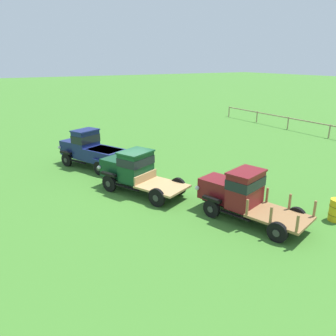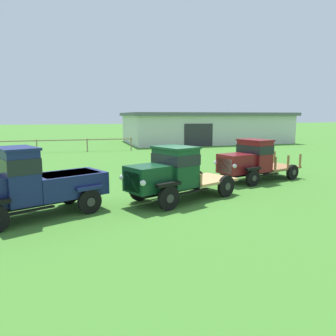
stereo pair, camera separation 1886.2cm
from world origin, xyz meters
name	(u,v)px [view 2 (the right image)]	position (x,y,z in m)	size (l,w,h in m)	color
ground_plane	(170,202)	(0.00, 0.00, 0.00)	(240.00, 240.00, 0.00)	#3D7528
farm_shed	(205,127)	(12.32, 26.02, 1.81)	(19.35, 10.78, 3.59)	silver
paddock_fence	(37,143)	(-6.45, 19.36, 0.88)	(17.08, 0.40, 1.18)	#997F60
vintage_truck_foreground_near	(31,184)	(-4.77, -0.55, 1.11)	(4.86, 3.27, 2.29)	black
vintage_truck_second_in_line	(172,173)	(0.10, 0.09, 1.12)	(5.02, 3.39, 2.10)	black
vintage_truck_midrow_center	(251,160)	(5.04, 2.70, 1.06)	(4.98, 2.93, 2.08)	black
oil_drum_beside_row	(258,162)	(7.37, 5.87, 0.47)	(0.60, 0.60, 0.94)	gold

